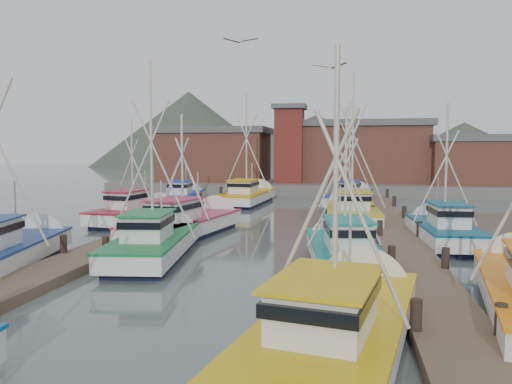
% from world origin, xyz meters
% --- Properties ---
extents(ground, '(260.00, 260.00, 0.00)m').
position_xyz_m(ground, '(0.00, 0.00, 0.00)').
color(ground, '#495855').
rests_on(ground, ground).
extents(dock_left, '(2.30, 46.00, 1.50)m').
position_xyz_m(dock_left, '(-7.00, 4.04, 0.21)').
color(dock_left, brown).
rests_on(dock_left, ground).
extents(dock_right, '(2.30, 46.00, 1.50)m').
position_xyz_m(dock_right, '(7.00, 4.04, 0.21)').
color(dock_right, brown).
rests_on(dock_right, ground).
extents(quay, '(44.00, 16.00, 1.20)m').
position_xyz_m(quay, '(0.00, 37.00, 0.60)').
color(quay, slate).
rests_on(quay, ground).
extents(shed_left, '(12.72, 8.48, 6.20)m').
position_xyz_m(shed_left, '(-11.00, 35.00, 4.34)').
color(shed_left, brown).
rests_on(shed_left, quay).
extents(shed_center, '(14.84, 9.54, 6.90)m').
position_xyz_m(shed_center, '(6.00, 37.00, 4.69)').
color(shed_center, brown).
rests_on(shed_center, quay).
extents(shed_right, '(8.48, 6.36, 5.20)m').
position_xyz_m(shed_right, '(17.00, 34.00, 3.84)').
color(shed_right, brown).
rests_on(shed_right, quay).
extents(lookout_tower, '(3.60, 3.60, 8.50)m').
position_xyz_m(lookout_tower, '(-2.00, 33.00, 5.55)').
color(lookout_tower, maroon).
rests_on(lookout_tower, quay).
extents(distant_hills, '(175.00, 140.00, 42.00)m').
position_xyz_m(distant_hills, '(-12.76, 122.59, 0.00)').
color(distant_hills, '#444D40').
rests_on(distant_hills, ground).
extents(boat_1, '(4.79, 10.13, 8.15)m').
position_xyz_m(boat_1, '(4.13, -9.70, 0.68)').
color(boat_1, black).
rests_on(boat_1, ground).
extents(boat_4, '(3.82, 9.13, 9.59)m').
position_xyz_m(boat_4, '(-4.31, -0.35, 0.68)').
color(boat_4, black).
rests_on(boat_4, ground).
extents(boat_5, '(3.70, 8.63, 7.31)m').
position_xyz_m(boat_5, '(4.09, -0.91, 0.68)').
color(boat_5, black).
rests_on(boat_5, ground).
extents(boat_6, '(4.48, 9.58, 10.53)m').
position_xyz_m(boat_6, '(-9.81, -3.39, 0.69)').
color(boat_6, black).
rests_on(boat_6, ground).
extents(boat_8, '(4.75, 10.28, 7.78)m').
position_xyz_m(boat_8, '(-4.62, 5.47, 0.68)').
color(boat_8, black).
rests_on(boat_8, ground).
extents(boat_9, '(4.44, 10.54, 11.03)m').
position_xyz_m(boat_9, '(4.57, 12.84, 0.69)').
color(boat_9, black).
rests_on(boat_9, ground).
extents(boat_10, '(3.70, 8.78, 7.59)m').
position_xyz_m(boat_10, '(-9.65, 9.83, 0.68)').
color(boat_10, black).
rests_on(boat_10, ground).
extents(boat_11, '(3.25, 8.39, 7.97)m').
position_xyz_m(boat_11, '(9.17, 5.54, 0.68)').
color(boat_11, black).
rests_on(boat_11, ground).
extents(boat_12, '(4.40, 10.40, 10.96)m').
position_xyz_m(boat_12, '(-4.50, 22.54, 0.69)').
color(boat_12, black).
rests_on(boat_12, ground).
extents(boat_13, '(4.46, 9.92, 9.91)m').
position_xyz_m(boat_13, '(4.59, 22.91, 0.68)').
color(boat_13, black).
rests_on(boat_13, ground).
extents(boat_14, '(3.56, 8.75, 7.42)m').
position_xyz_m(boat_14, '(-9.86, 20.14, 0.68)').
color(boat_14, black).
rests_on(boat_14, ground).
extents(gull_near, '(1.53, 0.66, 0.24)m').
position_xyz_m(gull_near, '(-0.39, -0.14, 9.64)').
color(gull_near, gray).
rests_on(gull_near, ground).
extents(gull_far, '(1.50, 0.66, 0.24)m').
position_xyz_m(gull_far, '(3.43, -0.08, 8.44)').
color(gull_far, gray).
rests_on(gull_far, ground).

